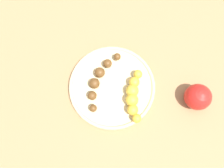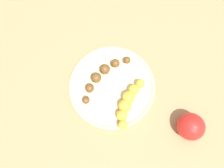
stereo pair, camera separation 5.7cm
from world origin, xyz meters
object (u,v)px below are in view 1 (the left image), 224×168
banana_overripe (99,79)px  banana_spotted (133,95)px  apple_red (198,97)px  fruit_bowl (112,87)px

banana_overripe → banana_spotted: banana_spotted is taller
apple_red → fruit_bowl: bearing=-136.3°
fruit_bowl → apple_red: size_ratio=3.41×
banana_overripe → banana_spotted: size_ratio=1.40×
fruit_bowl → banana_overripe: size_ratio=1.50×
banana_overripe → apple_red: apple_red is taller
fruit_bowl → banana_spotted: size_ratio=2.09×
fruit_bowl → banana_spotted: banana_spotted is taller
banana_overripe → banana_spotted: bearing=176.6°
banana_spotted → apple_red: (0.11, 0.14, -0.00)m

